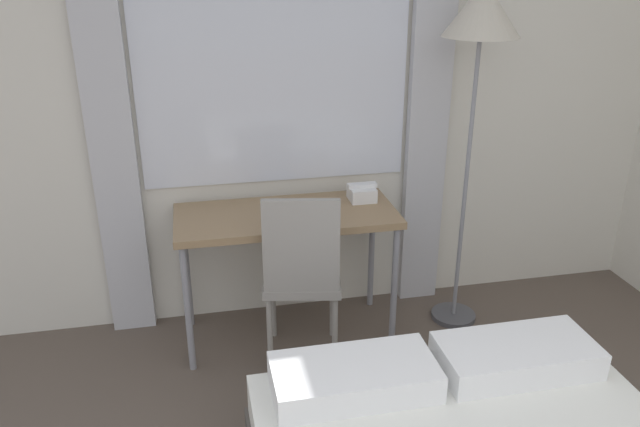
# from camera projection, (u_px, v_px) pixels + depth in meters

# --- Properties ---
(wall_back_with_window) EXTENTS (5.41, 0.13, 2.70)m
(wall_back_with_window) POSITION_uv_depth(u_px,v_px,m) (298.00, 92.00, 3.49)
(wall_back_with_window) COLOR silver
(wall_back_with_window) RESTS_ON ground_plane
(desk) EXTENTS (1.20, 0.53, 0.77)m
(desk) POSITION_uv_depth(u_px,v_px,m) (286.00, 224.00, 3.40)
(desk) COLOR #937551
(desk) RESTS_ON ground_plane
(desk_chair) EXTENTS (0.47, 0.47, 0.99)m
(desk_chair) POSITION_uv_depth(u_px,v_px,m) (302.00, 270.00, 3.22)
(desk_chair) COLOR gray
(desk_chair) RESTS_ON ground_plane
(standing_lamp) EXTENTS (0.40, 0.40, 1.95)m
(standing_lamp) POSITION_uv_depth(u_px,v_px,m) (481.00, 29.00, 3.17)
(standing_lamp) COLOR #4C4C51
(standing_lamp) RESTS_ON ground_plane
(telephone) EXTENTS (0.17, 0.15, 0.10)m
(telephone) POSITION_uv_depth(u_px,v_px,m) (362.00, 193.00, 3.53)
(telephone) COLOR white
(telephone) RESTS_ON desk
(book) EXTENTS (0.22, 0.19, 0.02)m
(book) POSITION_uv_depth(u_px,v_px,m) (288.00, 207.00, 3.41)
(book) COLOR navy
(book) RESTS_ON desk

